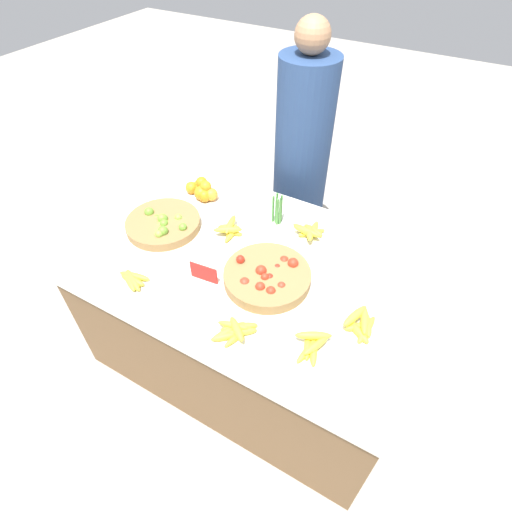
{
  "coord_description": "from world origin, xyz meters",
  "views": [
    {
      "loc": [
        0.67,
        -1.17,
        2.09
      ],
      "look_at": [
        0.0,
        0.0,
        0.78
      ],
      "focal_mm": 28.0,
      "sensor_mm": 36.0,
      "label": 1
    }
  ],
  "objects": [
    {
      "name": "ground_plane",
      "position": [
        0.0,
        0.0,
        0.0
      ],
      "size": [
        12.0,
        12.0,
        0.0
      ],
      "primitive_type": "plane",
      "color": "#ADA599"
    },
    {
      "name": "market_table",
      "position": [
        0.0,
        0.0,
        0.36
      ],
      "size": [
        1.64,
        1.13,
        0.73
      ],
      "color": "brown",
      "rests_on": "ground_plane"
    },
    {
      "name": "lime_bowl",
      "position": [
        -0.56,
        -0.01,
        0.75
      ],
      "size": [
        0.39,
        0.39,
        0.09
      ],
      "color": "olive",
      "rests_on": "market_table"
    },
    {
      "name": "tomato_basket",
      "position": [
        0.1,
        -0.07,
        0.76
      ],
      "size": [
        0.4,
        0.4,
        0.09
      ],
      "color": "olive",
      "rests_on": "market_table"
    },
    {
      "name": "orange_pile",
      "position": [
        -0.54,
        0.32,
        0.77
      ],
      "size": [
        0.21,
        0.14,
        0.11
      ],
      "color": "orange",
      "rests_on": "market_table"
    },
    {
      "name": "metal_bowl",
      "position": [
        0.51,
        0.33,
        0.77
      ],
      "size": [
        0.36,
        0.36,
        0.09
      ],
      "color": "silver",
      "rests_on": "market_table"
    },
    {
      "name": "price_sign",
      "position": [
        -0.15,
        -0.21,
        0.77
      ],
      "size": [
        0.14,
        0.02,
        0.09
      ],
      "rotation": [
        0.0,
        0.0,
        0.1
      ],
      "color": "red",
      "rests_on": "market_table"
    },
    {
      "name": "veg_bundle",
      "position": [
        -0.06,
        0.33,
        0.81
      ],
      "size": [
        0.06,
        0.06,
        0.16
      ],
      "color": "#428438",
      "rests_on": "market_table"
    },
    {
      "name": "banana_bunch_middle_left",
      "position": [
        0.56,
        -0.11,
        0.75
      ],
      "size": [
        0.14,
        0.18,
        0.06
      ],
      "color": "yellow",
      "rests_on": "market_table"
    },
    {
      "name": "banana_bunch_front_center",
      "position": [
        0.13,
        -0.39,
        0.75
      ],
      "size": [
        0.17,
        0.18,
        0.06
      ],
      "color": "yellow",
      "rests_on": "market_table"
    },
    {
      "name": "banana_bunch_front_left",
      "position": [
        0.43,
        -0.3,
        0.75
      ],
      "size": [
        0.15,
        0.18,
        0.06
      ],
      "color": "yellow",
      "rests_on": "market_table"
    },
    {
      "name": "banana_bunch_back_center",
      "position": [
        0.14,
        0.32,
        0.75
      ],
      "size": [
        0.18,
        0.2,
        0.06
      ],
      "color": "yellow",
      "rests_on": "market_table"
    },
    {
      "name": "banana_bunch_middle_right",
      "position": [
        -0.23,
        0.12,
        0.75
      ],
      "size": [
        0.15,
        0.18,
        0.06
      ],
      "color": "yellow",
      "rests_on": "market_table"
    },
    {
      "name": "banana_bunch_front_right",
      "position": [
        -0.43,
        -0.38,
        0.74
      ],
      "size": [
        0.16,
        0.12,
        0.03
      ],
      "color": "yellow",
      "rests_on": "market_table"
    },
    {
      "name": "vendor_person",
      "position": [
        -0.18,
        0.9,
        0.73
      ],
      "size": [
        0.34,
        0.34,
        1.58
      ],
      "color": "navy",
      "rests_on": "ground_plane"
    }
  ]
}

